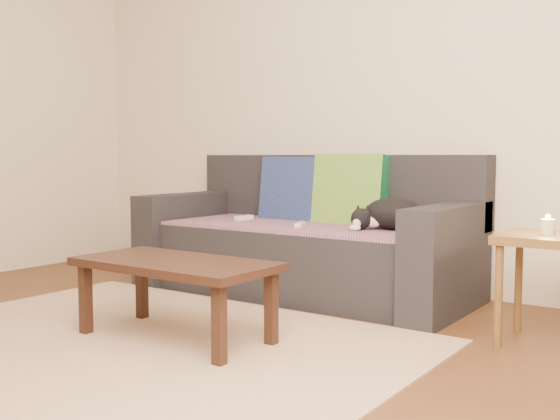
{
  "coord_description": "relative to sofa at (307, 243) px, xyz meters",
  "views": [
    {
      "loc": [
        2.22,
        -1.9,
        0.86
      ],
      "look_at": [
        0.05,
        1.2,
        0.55
      ],
      "focal_mm": 42.0,
      "sensor_mm": 36.0,
      "label": 1
    }
  ],
  "objects": [
    {
      "name": "rug",
      "position": [
        0.0,
        -1.42,
        -0.3
      ],
      "size": [
        2.5,
        1.8,
        0.01
      ],
      "primitive_type": "cube",
      "color": "tan",
      "rests_on": "ground"
    },
    {
      "name": "ground",
      "position": [
        0.0,
        -1.57,
        -0.31
      ],
      "size": [
        4.5,
        4.5,
        0.0
      ],
      "primitive_type": "plane",
      "color": "brown",
      "rests_on": "ground"
    },
    {
      "name": "coffee_table",
      "position": [
        0.1,
        -1.29,
        0.02
      ],
      "size": [
        0.95,
        0.48,
        0.38
      ],
      "color": "black",
      "rests_on": "rug"
    },
    {
      "name": "back_wall",
      "position": [
        0.0,
        0.43,
        0.99
      ],
      "size": [
        4.5,
        0.04,
        2.6
      ],
      "primitive_type": "cube",
      "color": "beige",
      "rests_on": "ground"
    },
    {
      "name": "candle",
      "position": [
        1.52,
        -0.36,
        0.24
      ],
      "size": [
        0.06,
        0.06,
        0.09
      ],
      "color": "beige",
      "rests_on": "side_table"
    },
    {
      "name": "side_table",
      "position": [
        1.52,
        -0.36,
        0.11
      ],
      "size": [
        0.41,
        0.41,
        0.51
      ],
      "color": "brown",
      "rests_on": "ground"
    },
    {
      "name": "cat",
      "position": [
        0.59,
        -0.04,
        0.22
      ],
      "size": [
        0.43,
        0.34,
        0.19
      ],
      "rotation": [
        0.0,
        0.0,
        0.08
      ],
      "color": "black",
      "rests_on": "throw_blanket"
    },
    {
      "name": "throw_blanket",
      "position": [
        0.0,
        -0.09,
        0.12
      ],
      "size": [
        1.66,
        0.74,
        0.02
      ],
      "primitive_type": "cube",
      "color": "#422649",
      "rests_on": "sofa"
    },
    {
      "name": "sofa",
      "position": [
        0.0,
        0.0,
        0.0
      ],
      "size": [
        2.1,
        0.94,
        0.87
      ],
      "color": "#232328",
      "rests_on": "ground"
    },
    {
      "name": "wii_remote_b",
      "position": [
        0.1,
        -0.23,
        0.15
      ],
      "size": [
        0.09,
        0.15,
        0.03
      ],
      "primitive_type": "cube",
      "rotation": [
        0.0,
        0.0,
        1.94
      ],
      "color": "white",
      "rests_on": "throw_blanket"
    },
    {
      "name": "cushion_green",
      "position": [
        0.21,
        0.17,
        0.32
      ],
      "size": [
        0.48,
        0.18,
        0.49
      ],
      "primitive_type": "cube",
      "rotation": [
        -0.12,
        0.0,
        0.0
      ],
      "color": "#0C502F",
      "rests_on": "throw_blanket"
    },
    {
      "name": "cushion_navy",
      "position": [
        -0.23,
        0.17,
        0.32
      ],
      "size": [
        0.44,
        0.17,
        0.45
      ],
      "primitive_type": "cube",
      "rotation": [
        -0.13,
        0.0,
        0.0
      ],
      "color": "#121B4D",
      "rests_on": "throw_blanket"
    },
    {
      "name": "wii_remote_a",
      "position": [
        -0.45,
        -0.08,
        0.15
      ],
      "size": [
        0.05,
        0.15,
        0.03
      ],
      "primitive_type": "cube",
      "rotation": [
        0.0,
        0.0,
        1.5
      ],
      "color": "white",
      "rests_on": "throw_blanket"
    }
  ]
}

